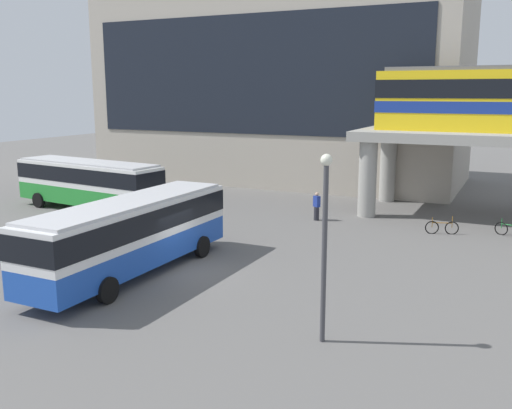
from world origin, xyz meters
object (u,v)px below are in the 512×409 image
at_px(station_building, 281,86).
at_px(bicycle_green, 511,230).
at_px(pedestrian_at_kerb, 317,207).
at_px(bus_main, 132,229).
at_px(bicycle_brown, 442,228).
at_px(bus_secondary, 88,180).

xyz_separation_m(station_building, bicycle_green, (19.45, -14.32, -7.72)).
bearing_deg(pedestrian_at_kerb, bus_main, -105.00).
height_order(station_building, bicycle_brown, station_building).
relative_size(bus_main, bus_secondary, 0.98).
xyz_separation_m(bus_main, bus_secondary, (-10.89, 9.59, 0.00)).
distance_m(station_building, pedestrian_at_kerb, 18.85).
xyz_separation_m(station_building, bus_secondary, (-5.68, -18.61, -6.09)).
relative_size(station_building, pedestrian_at_kerb, 18.05).
bearing_deg(pedestrian_at_kerb, bus_secondary, -166.08).
bearing_deg(bicycle_brown, bus_main, -130.05).
bearing_deg(station_building, bicycle_brown, -43.69).
relative_size(bus_secondary, bicycle_brown, 6.55).
bearing_deg(bicycle_brown, bus_secondary, -171.37).
height_order(station_building, bicycle_green, station_building).
bearing_deg(pedestrian_at_kerb, bicycle_brown, -2.17).
distance_m(bus_main, bicycle_green, 19.96).
xyz_separation_m(station_building, pedestrian_at_kerb, (8.73, -15.04, -7.28)).
bearing_deg(bicycle_green, pedestrian_at_kerb, -176.14).
distance_m(station_building, bicycle_green, 25.35).
distance_m(bus_secondary, bicycle_green, 25.55).
relative_size(station_building, bus_main, 2.78).
bearing_deg(station_building, bus_secondary, -106.98).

